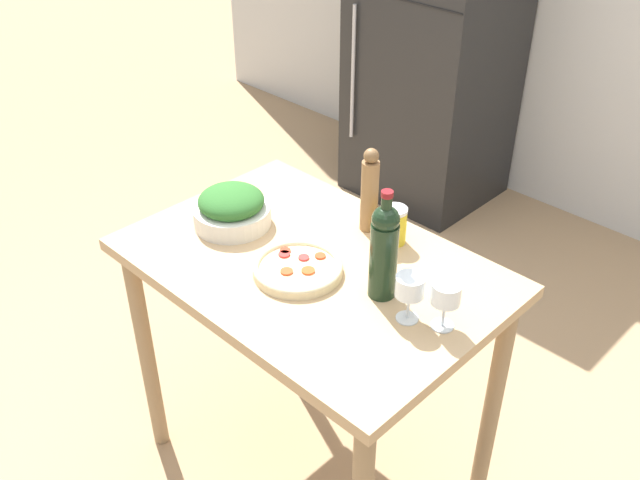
{
  "coord_description": "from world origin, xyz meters",
  "views": [
    {
      "loc": [
        1.24,
        -1.23,
        2.17
      ],
      "look_at": [
        0.0,
        0.04,
        0.99
      ],
      "focal_mm": 40.0,
      "sensor_mm": 36.0,
      "label": 1
    }
  ],
  "objects_px": {
    "homemade_pizza": "(298,268)",
    "pepper_mill": "(370,192)",
    "wine_glass_near": "(410,288)",
    "wine_bottle": "(384,249)",
    "salad_bowl": "(232,208)",
    "refrigerator": "(434,55)",
    "salt_canister": "(394,225)",
    "wine_glass_far": "(446,295)"
  },
  "relations": [
    {
      "from": "wine_glass_near",
      "to": "refrigerator",
      "type": "bearing_deg",
      "value": 124.89
    },
    {
      "from": "wine_glass_far",
      "to": "salt_canister",
      "type": "relative_size",
      "value": 1.14
    },
    {
      "from": "wine_bottle",
      "to": "salt_canister",
      "type": "bearing_deg",
      "value": 122.3
    },
    {
      "from": "homemade_pizza",
      "to": "salt_canister",
      "type": "bearing_deg",
      "value": 73.45
    },
    {
      "from": "salad_bowl",
      "to": "homemade_pizza",
      "type": "distance_m",
      "value": 0.35
    },
    {
      "from": "wine_glass_near",
      "to": "salad_bowl",
      "type": "xyz_separation_m",
      "value": [
        -0.7,
        -0.02,
        -0.04
      ]
    },
    {
      "from": "pepper_mill",
      "to": "wine_bottle",
      "type": "bearing_deg",
      "value": -42.89
    },
    {
      "from": "pepper_mill",
      "to": "homemade_pizza",
      "type": "relative_size",
      "value": 1.07
    },
    {
      "from": "salt_canister",
      "to": "salad_bowl",
      "type": "bearing_deg",
      "value": -147.08
    },
    {
      "from": "homemade_pizza",
      "to": "wine_glass_near",
      "type": "bearing_deg",
      "value": 9.58
    },
    {
      "from": "homemade_pizza",
      "to": "pepper_mill",
      "type": "bearing_deg",
      "value": 91.63
    },
    {
      "from": "salad_bowl",
      "to": "homemade_pizza",
      "type": "height_order",
      "value": "salad_bowl"
    },
    {
      "from": "wine_glass_far",
      "to": "salt_canister",
      "type": "xyz_separation_m",
      "value": [
        -0.35,
        0.22,
        -0.04
      ]
    },
    {
      "from": "salt_canister",
      "to": "wine_bottle",
      "type": "bearing_deg",
      "value": -57.7
    },
    {
      "from": "pepper_mill",
      "to": "homemade_pizza",
      "type": "xyz_separation_m",
      "value": [
        0.01,
        -0.33,
        -0.12
      ]
    },
    {
      "from": "salad_bowl",
      "to": "salt_canister",
      "type": "bearing_deg",
      "value": 32.92
    },
    {
      "from": "wine_glass_near",
      "to": "homemade_pizza",
      "type": "distance_m",
      "value": 0.38
    },
    {
      "from": "wine_glass_far",
      "to": "wine_bottle",
      "type": "bearing_deg",
      "value": -178.11
    },
    {
      "from": "wine_glass_far",
      "to": "salt_canister",
      "type": "height_order",
      "value": "wine_glass_far"
    },
    {
      "from": "wine_bottle",
      "to": "salad_bowl",
      "type": "relative_size",
      "value": 1.33
    },
    {
      "from": "wine_bottle",
      "to": "salad_bowl",
      "type": "distance_m",
      "value": 0.59
    },
    {
      "from": "wine_glass_near",
      "to": "wine_glass_far",
      "type": "relative_size",
      "value": 1.0
    },
    {
      "from": "refrigerator",
      "to": "wine_glass_near",
      "type": "relative_size",
      "value": 12.02
    },
    {
      "from": "wine_bottle",
      "to": "wine_glass_far",
      "type": "relative_size",
      "value": 2.38
    },
    {
      "from": "refrigerator",
      "to": "wine_glass_near",
      "type": "bearing_deg",
      "value": -55.11
    },
    {
      "from": "wine_glass_near",
      "to": "homemade_pizza",
      "type": "height_order",
      "value": "wine_glass_near"
    },
    {
      "from": "pepper_mill",
      "to": "salad_bowl",
      "type": "bearing_deg",
      "value": -139.19
    },
    {
      "from": "homemade_pizza",
      "to": "wine_glass_far",
      "type": "bearing_deg",
      "value": 12.89
    },
    {
      "from": "salt_canister",
      "to": "refrigerator",
      "type": "bearing_deg",
      "value": 123.0
    },
    {
      "from": "refrigerator",
      "to": "wine_bottle",
      "type": "height_order",
      "value": "refrigerator"
    },
    {
      "from": "wine_bottle",
      "to": "pepper_mill",
      "type": "bearing_deg",
      "value": 137.11
    },
    {
      "from": "refrigerator",
      "to": "salad_bowl",
      "type": "xyz_separation_m",
      "value": [
        0.67,
        -1.98,
        0.15
      ]
    },
    {
      "from": "wine_glass_near",
      "to": "salt_canister",
      "type": "bearing_deg",
      "value": 135.27
    },
    {
      "from": "refrigerator",
      "to": "salad_bowl",
      "type": "distance_m",
      "value": 2.1
    },
    {
      "from": "wine_glass_near",
      "to": "wine_bottle",
      "type": "bearing_deg",
      "value": 164.06
    },
    {
      "from": "salt_canister",
      "to": "pepper_mill",
      "type": "bearing_deg",
      "value": 177.9
    },
    {
      "from": "refrigerator",
      "to": "homemade_pizza",
      "type": "relative_size",
      "value": 6.35
    },
    {
      "from": "wine_bottle",
      "to": "salt_canister",
      "type": "height_order",
      "value": "wine_bottle"
    },
    {
      "from": "wine_glass_near",
      "to": "pepper_mill",
      "type": "distance_m",
      "value": 0.46
    },
    {
      "from": "salad_bowl",
      "to": "salt_canister",
      "type": "relative_size",
      "value": 2.04
    },
    {
      "from": "refrigerator",
      "to": "wine_glass_far",
      "type": "xyz_separation_m",
      "value": [
        1.45,
        -1.92,
        0.19
      ]
    },
    {
      "from": "wine_glass_near",
      "to": "wine_glass_far",
      "type": "height_order",
      "value": "same"
    }
  ]
}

